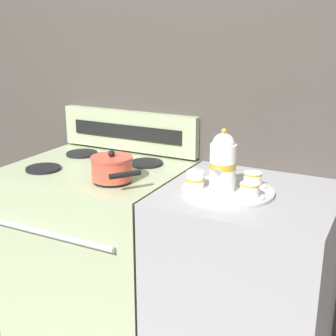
{
  "coord_description": "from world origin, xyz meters",
  "views": [
    {
      "loc": [
        0.87,
        -1.65,
        1.5
      ],
      "look_at": [
        0.08,
        -0.09,
        0.97
      ],
      "focal_mm": 50.0,
      "sensor_mm": 36.0,
      "label": 1
    }
  ],
  "objects_px": {
    "serving_tray": "(227,191)",
    "teacup_front": "(250,190)",
    "teacup_left": "(253,180)",
    "teapot": "(223,162)",
    "creamer_jug": "(195,179)",
    "stove": "(100,255)",
    "saucepan": "(112,168)",
    "teacup_right": "(224,174)"
  },
  "relations": [
    {
      "from": "saucepan",
      "to": "teacup_left",
      "type": "height_order",
      "value": "saucepan"
    },
    {
      "from": "saucepan",
      "to": "teacup_right",
      "type": "xyz_separation_m",
      "value": [
        0.41,
        0.19,
        -0.02
      ]
    },
    {
      "from": "stove",
      "to": "saucepan",
      "type": "xyz_separation_m",
      "value": [
        0.19,
        -0.14,
        0.5
      ]
    },
    {
      "from": "saucepan",
      "to": "teacup_left",
      "type": "xyz_separation_m",
      "value": [
        0.53,
        0.17,
        -0.02
      ]
    },
    {
      "from": "serving_tray",
      "to": "creamer_jug",
      "type": "relative_size",
      "value": 5.01
    },
    {
      "from": "teacup_right",
      "to": "stove",
      "type": "bearing_deg",
      "value": -175.38
    },
    {
      "from": "serving_tray",
      "to": "creamer_jug",
      "type": "height_order",
      "value": "creamer_jug"
    },
    {
      "from": "teacup_left",
      "to": "teacup_front",
      "type": "relative_size",
      "value": 1.0
    },
    {
      "from": "teapot",
      "to": "creamer_jug",
      "type": "height_order",
      "value": "teapot"
    },
    {
      "from": "stove",
      "to": "teacup_left",
      "type": "height_order",
      "value": "teacup_left"
    },
    {
      "from": "stove",
      "to": "teacup_front",
      "type": "height_order",
      "value": "teacup_front"
    },
    {
      "from": "saucepan",
      "to": "teapot",
      "type": "bearing_deg",
      "value": 9.75
    },
    {
      "from": "teapot",
      "to": "teacup_right",
      "type": "height_order",
      "value": "teapot"
    },
    {
      "from": "saucepan",
      "to": "serving_tray",
      "type": "relative_size",
      "value": 0.7
    },
    {
      "from": "teacup_left",
      "to": "teacup_front",
      "type": "distance_m",
      "value": 0.13
    },
    {
      "from": "stove",
      "to": "teacup_right",
      "type": "height_order",
      "value": "teacup_right"
    },
    {
      "from": "teapot",
      "to": "teacup_left",
      "type": "bearing_deg",
      "value": 47.46
    },
    {
      "from": "stove",
      "to": "teacup_left",
      "type": "xyz_separation_m",
      "value": [
        0.72,
        0.03,
        0.48
      ]
    },
    {
      "from": "saucepan",
      "to": "teacup_front",
      "type": "height_order",
      "value": "saucepan"
    },
    {
      "from": "saucepan",
      "to": "teapot",
      "type": "xyz_separation_m",
      "value": [
        0.44,
        0.08,
        0.06
      ]
    },
    {
      "from": "teacup_front",
      "to": "teapot",
      "type": "bearing_deg",
      "value": 166.24
    },
    {
      "from": "stove",
      "to": "serving_tray",
      "type": "xyz_separation_m",
      "value": [
        0.65,
        -0.05,
        0.45
      ]
    },
    {
      "from": "teacup_left",
      "to": "teacup_front",
      "type": "bearing_deg",
      "value": -77.56
    },
    {
      "from": "teapot",
      "to": "teacup_left",
      "type": "height_order",
      "value": "teapot"
    },
    {
      "from": "serving_tray",
      "to": "creamer_jug",
      "type": "xyz_separation_m",
      "value": [
        -0.12,
        -0.03,
        0.04
      ]
    },
    {
      "from": "teacup_right",
      "to": "creamer_jug",
      "type": "xyz_separation_m",
      "value": [
        -0.07,
        -0.13,
        0.0
      ]
    },
    {
      "from": "stove",
      "to": "teacup_right",
      "type": "distance_m",
      "value": 0.77
    },
    {
      "from": "stove",
      "to": "creamer_jug",
      "type": "relative_size",
      "value": 12.64
    },
    {
      "from": "serving_tray",
      "to": "teacup_left",
      "type": "distance_m",
      "value": 0.11
    },
    {
      "from": "teacup_right",
      "to": "creamer_jug",
      "type": "relative_size",
      "value": 1.52
    },
    {
      "from": "serving_tray",
      "to": "teacup_front",
      "type": "xyz_separation_m",
      "value": [
        0.1,
        -0.05,
        0.03
      ]
    },
    {
      "from": "saucepan",
      "to": "teacup_right",
      "type": "relative_size",
      "value": 2.31
    },
    {
      "from": "stove",
      "to": "creamer_jug",
      "type": "distance_m",
      "value": 0.72
    },
    {
      "from": "saucepan",
      "to": "teacup_right",
      "type": "height_order",
      "value": "saucepan"
    },
    {
      "from": "teacup_left",
      "to": "teacup_right",
      "type": "height_order",
      "value": "same"
    },
    {
      "from": "serving_tray",
      "to": "teapot",
      "type": "distance_m",
      "value": 0.12
    },
    {
      "from": "stove",
      "to": "creamer_jug",
      "type": "xyz_separation_m",
      "value": [
        0.53,
        -0.08,
        0.49
      ]
    },
    {
      "from": "creamer_jug",
      "to": "teacup_front",
      "type": "bearing_deg",
      "value": -4.1
    },
    {
      "from": "teacup_right",
      "to": "teacup_front",
      "type": "distance_m",
      "value": 0.21
    },
    {
      "from": "stove",
      "to": "teacup_front",
      "type": "relative_size",
      "value": 8.34
    },
    {
      "from": "saucepan",
      "to": "stove",
      "type": "bearing_deg",
      "value": 142.54
    },
    {
      "from": "saucepan",
      "to": "teapot",
      "type": "height_order",
      "value": "teapot"
    }
  ]
}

